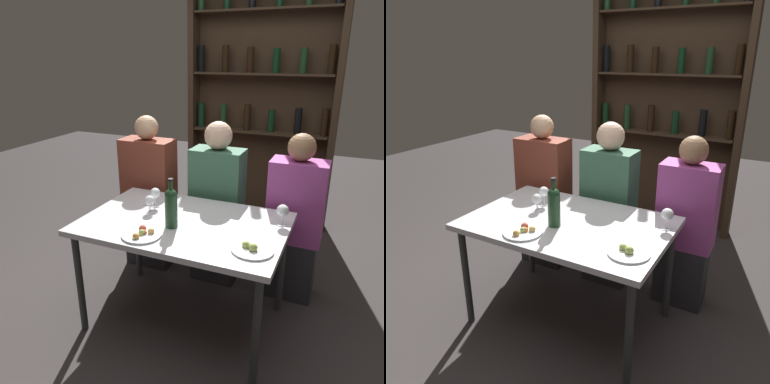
% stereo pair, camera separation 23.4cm
% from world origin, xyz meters
% --- Properties ---
extents(ground_plane, '(10.00, 10.00, 0.00)m').
position_xyz_m(ground_plane, '(0.00, 0.00, 0.00)').
color(ground_plane, '#332D2D').
extents(dining_table, '(1.24, 0.82, 0.73)m').
position_xyz_m(dining_table, '(0.00, 0.00, 0.66)').
color(dining_table, silver).
rests_on(dining_table, ground_plane).
extents(wine_rack_wall, '(1.48, 0.21, 2.34)m').
position_xyz_m(wine_rack_wall, '(-0.00, 1.87, 1.21)').
color(wine_rack_wall, '#38281C').
rests_on(wine_rack_wall, ground_plane).
extents(wine_bottle, '(0.07, 0.07, 0.30)m').
position_xyz_m(wine_bottle, '(-0.04, -0.10, 0.86)').
color(wine_bottle, '#19381E').
rests_on(wine_bottle, dining_table).
extents(wine_glass_0, '(0.07, 0.07, 0.13)m').
position_xyz_m(wine_glass_0, '(-0.28, 0.14, 0.82)').
color(wine_glass_0, silver).
rests_on(wine_glass_0, dining_table).
extents(wine_glass_1, '(0.07, 0.07, 0.13)m').
position_xyz_m(wine_glass_1, '(0.56, 0.18, 0.82)').
color(wine_glass_1, silver).
rests_on(wine_glass_1, dining_table).
extents(wine_glass_2, '(0.06, 0.06, 0.11)m').
position_xyz_m(wine_glass_2, '(-0.26, 0.04, 0.80)').
color(wine_glass_2, silver).
rests_on(wine_glass_2, dining_table).
extents(food_plate_0, '(0.23, 0.23, 0.05)m').
position_xyz_m(food_plate_0, '(0.47, -0.19, 0.74)').
color(food_plate_0, white).
rests_on(food_plate_0, dining_table).
extents(food_plate_1, '(0.23, 0.23, 0.05)m').
position_xyz_m(food_plate_1, '(-0.14, -0.27, 0.74)').
color(food_plate_1, silver).
rests_on(food_plate_1, dining_table).
extents(seated_person_left, '(0.41, 0.22, 1.26)m').
position_xyz_m(seated_person_left, '(-0.57, 0.57, 0.59)').
color(seated_person_left, '#26262B').
rests_on(seated_person_left, ground_plane).
extents(seated_person_center, '(0.38, 0.22, 1.25)m').
position_xyz_m(seated_person_center, '(0.01, 0.57, 0.59)').
color(seated_person_center, '#26262B').
rests_on(seated_person_center, ground_plane).
extents(seated_person_right, '(0.38, 0.22, 1.21)m').
position_xyz_m(seated_person_right, '(0.59, 0.57, 0.57)').
color(seated_person_right, '#26262B').
rests_on(seated_person_right, ground_plane).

